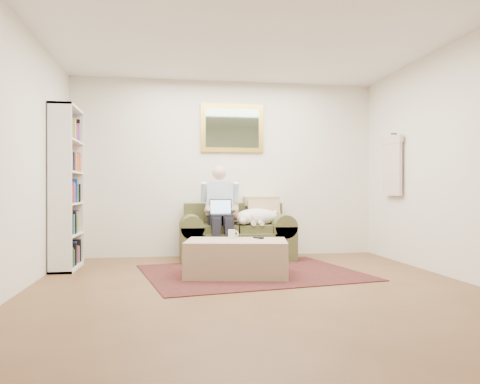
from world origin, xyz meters
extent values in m
cube|color=brown|center=(0.00, 0.00, 0.00)|extent=(4.50, 5.00, 0.01)
cube|color=white|center=(0.00, 0.00, 2.60)|extent=(4.50, 5.00, 0.01)
cube|color=silver|center=(0.00, 2.50, 1.30)|extent=(4.50, 0.01, 2.60)
cube|color=silver|center=(-2.25, 0.00, 1.30)|extent=(0.01, 5.00, 2.60)
cube|color=silver|center=(2.25, 0.00, 1.30)|extent=(0.01, 5.00, 2.60)
cube|color=black|center=(0.11, 0.97, 0.01)|extent=(2.74, 2.36, 0.01)
cube|color=#4C4A28|center=(0.09, 2.04, 0.19)|extent=(1.19, 0.76, 0.39)
cube|color=#4C4A28|center=(0.09, 2.37, 0.59)|extent=(1.44, 0.17, 0.40)
cube|color=#4C4A28|center=(-0.54, 2.04, 0.24)|extent=(0.31, 0.76, 0.79)
cube|color=#4C4A28|center=(0.71, 2.04, 0.24)|extent=(0.31, 0.76, 0.79)
cube|color=#4C4A28|center=(-0.15, 1.99, 0.44)|extent=(0.45, 0.51, 0.11)
cube|color=#4C4A28|center=(0.32, 1.99, 0.44)|extent=(0.45, 0.51, 0.11)
cube|color=black|center=(-0.15, 1.81, 0.64)|extent=(0.30, 0.21, 0.02)
cube|color=black|center=(-0.15, 1.92, 0.75)|extent=(0.30, 0.06, 0.21)
cube|color=#99BFF2|center=(-0.15, 1.91, 0.75)|extent=(0.28, 0.04, 0.18)
cube|color=tan|center=(-0.09, 0.79, 0.20)|extent=(1.23, 0.91, 0.41)
cylinder|color=white|center=(-0.12, 1.01, 0.46)|extent=(0.08, 0.08, 0.10)
cube|color=black|center=(0.19, 0.92, 0.42)|extent=(0.11, 0.16, 0.02)
cube|color=gold|center=(0.09, 2.48, 1.90)|extent=(0.94, 0.04, 0.72)
cube|color=gray|center=(0.09, 2.46, 1.90)|extent=(0.80, 0.01, 0.58)
camera|label=1|loc=(-0.84, -4.43, 0.97)|focal=35.00mm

